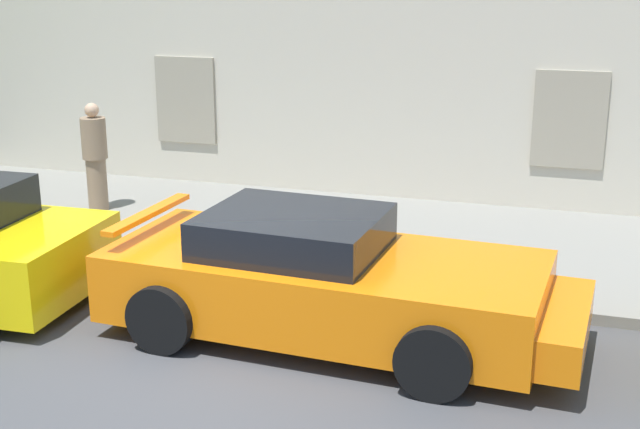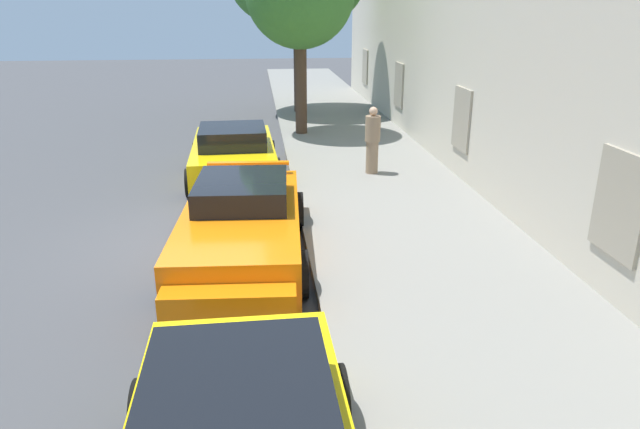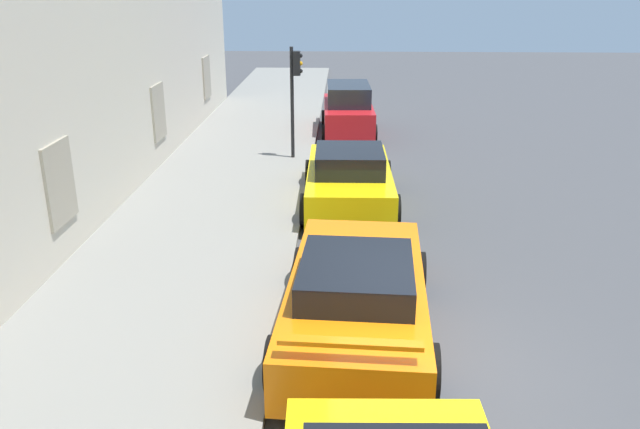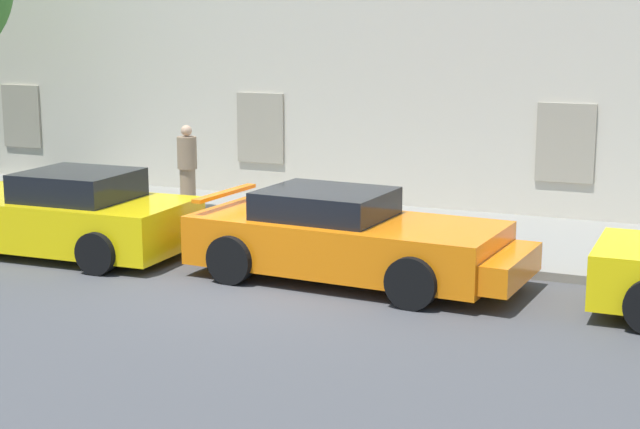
% 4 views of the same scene
% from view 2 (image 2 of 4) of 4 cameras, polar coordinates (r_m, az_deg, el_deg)
% --- Properties ---
extents(ground_plane, '(80.00, 80.00, 0.00)m').
position_cam_2_polar(ground_plane, '(11.20, -11.95, -2.55)').
color(ground_plane, '#444447').
extents(sidewalk, '(60.00, 4.21, 0.14)m').
position_cam_2_polar(sidewalk, '(11.48, 8.82, -1.39)').
color(sidewalk, gray).
rests_on(sidewalk, ground).
extents(sportscar_red_lead, '(4.78, 2.35, 1.42)m').
position_cam_2_polar(sportscar_red_lead, '(15.03, -8.55, 5.95)').
color(sportscar_red_lead, yellow).
rests_on(sportscar_red_lead, ground).
extents(sportscar_yellow_flank, '(5.18, 2.39, 1.36)m').
position_cam_2_polar(sportscar_yellow_flank, '(9.89, -7.81, -1.44)').
color(sportscar_yellow_flank, orange).
rests_on(sportscar_yellow_flank, ground).
extents(pedestrian_admiring, '(0.50, 0.50, 1.70)m').
position_cam_2_polar(pedestrian_admiring, '(14.77, 5.23, 7.36)').
color(pedestrian_admiring, '#8C7259').
rests_on(pedestrian_admiring, sidewalk).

